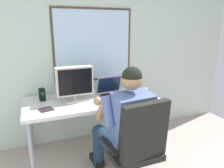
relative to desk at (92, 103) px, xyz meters
name	(u,v)px	position (x,y,z in m)	size (l,w,h in m)	color
wall_rear	(83,43)	(0.02, 0.45, 0.71)	(4.90, 0.08, 2.76)	#B6C8BC
desk	(92,103)	(0.00, 0.00, 0.00)	(1.63, 0.78, 0.73)	gray
office_chair	(138,144)	(0.18, -0.90, -0.11)	(0.60, 0.58, 1.00)	black
person_seated	(124,123)	(0.16, -0.64, -0.02)	(0.56, 0.80, 1.26)	#1A2E47
crt_monitor	(75,82)	(-0.20, 0.01, 0.29)	(0.44, 0.22, 0.42)	beige
laptop	(112,91)	(0.29, 0.04, 0.12)	(0.37, 0.34, 0.24)	gray
wine_glass	(145,91)	(0.65, -0.20, 0.14)	(0.08, 0.08, 0.13)	silver
desk_speaker	(42,94)	(-0.58, 0.16, 0.13)	(0.08, 0.10, 0.15)	black
cd_case	(46,109)	(-0.56, -0.18, 0.06)	(0.17, 0.16, 0.01)	#302331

